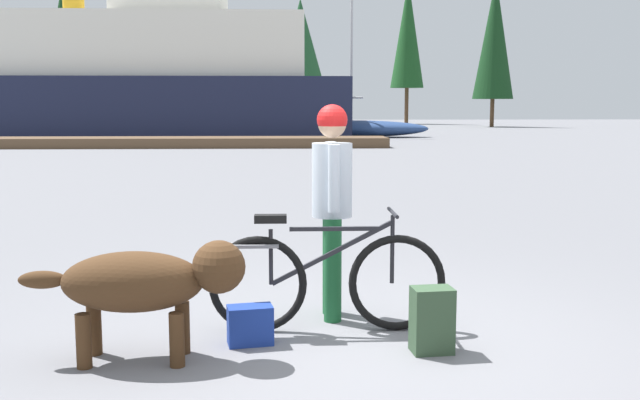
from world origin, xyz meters
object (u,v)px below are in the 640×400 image
object	(u,v)px
dog	(147,282)
sailboat_moored	(351,128)
person_cyclist	(332,191)
ferry_boat	(131,80)
backpack	(432,320)
bicycle	(326,280)
handbag_pannier	(250,325)

from	to	relation	value
dog	sailboat_moored	world-z (taller)	sailboat_moored
person_cyclist	ferry_boat	xyz separation A→B (m)	(-8.62, 33.56, 2.02)
sailboat_moored	backpack	bearing A→B (deg)	-94.09
bicycle	backpack	xyz separation A→B (m)	(0.71, -0.50, -0.17)
bicycle	person_cyclist	bearing A→B (deg)	79.58
dog	backpack	bearing A→B (deg)	2.06
person_cyclist	ferry_boat	size ratio (longest dim) A/B	0.07
bicycle	ferry_boat	world-z (taller)	ferry_boat
person_cyclist	handbag_pannier	distance (m)	1.27
handbag_pannier	backpack	bearing A→B (deg)	-10.14
backpack	ferry_boat	size ratio (longest dim) A/B	0.02
handbag_pannier	sailboat_moored	distance (m)	33.64
person_cyclist	bicycle	bearing A→B (deg)	-100.42
person_cyclist	dog	size ratio (longest dim) A/B	1.14
person_cyclist	dog	xyz separation A→B (m)	(-1.29, -0.94, -0.49)
sailboat_moored	handbag_pannier	bearing A→B (deg)	-96.28
backpack	person_cyclist	bearing A→B (deg)	126.50
ferry_boat	sailboat_moored	world-z (taller)	ferry_boat
handbag_pannier	ferry_boat	xyz separation A→B (m)	(-8.00, 34.20, 2.92)
bicycle	dog	size ratio (longest dim) A/B	1.20
dog	backpack	distance (m)	1.96
dog	bicycle	bearing A→B (deg)	25.03
dog	handbag_pannier	bearing A→B (deg)	24.05
backpack	bicycle	bearing A→B (deg)	144.72
bicycle	ferry_boat	distance (m)	35.09
bicycle	backpack	world-z (taller)	bicycle
person_cyclist	dog	world-z (taller)	person_cyclist
bicycle	sailboat_moored	world-z (taller)	sailboat_moored
backpack	handbag_pannier	xyz separation A→B (m)	(-1.27, 0.23, -0.09)
dog	ferry_boat	xyz separation A→B (m)	(-7.33, 34.50, 2.52)
ferry_boat	person_cyclist	bearing A→B (deg)	-75.59
sailboat_moored	bicycle	bearing A→B (deg)	-95.37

